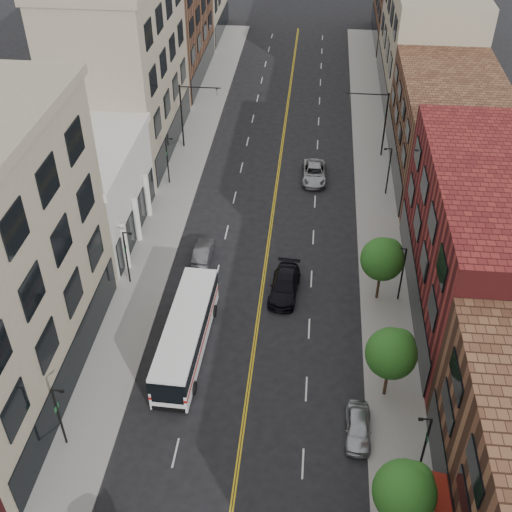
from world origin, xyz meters
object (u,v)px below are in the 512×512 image
(car_parked_far, at_px, (358,427))
(car_lane_behind, at_px, (203,252))
(car_lane_c, at_px, (316,172))
(city_bus, at_px, (186,333))
(car_lane_b, at_px, (314,173))
(car_lane_a, at_px, (285,285))

(car_parked_far, xyz_separation_m, car_lane_behind, (-12.90, 17.46, -0.03))
(car_parked_far, relative_size, car_lane_c, 1.08)
(city_bus, distance_m, car_lane_c, 27.36)
(car_lane_behind, distance_m, car_lane_c, 17.51)
(car_lane_b, bearing_deg, car_lane_a, -97.61)
(car_lane_b, bearing_deg, city_bus, -110.32)
(car_lane_b, distance_m, car_lane_c, 0.45)
(car_parked_far, xyz_separation_m, car_lane_c, (-3.48, 32.21, -0.05))
(city_bus, distance_m, car_lane_b, 26.91)
(car_lane_behind, height_order, car_lane_a, car_lane_a)
(car_parked_far, bearing_deg, car_lane_behind, 127.77)
(car_parked_far, xyz_separation_m, car_lane_a, (-5.55, 13.46, 0.09))
(city_bus, height_order, car_lane_b, city_bus)
(car_lane_behind, xyz_separation_m, car_lane_c, (9.42, 14.75, -0.02))
(car_lane_a, height_order, car_lane_c, car_lane_a)
(car_lane_c, bearing_deg, car_lane_a, -94.64)
(city_bus, height_order, car_lane_a, city_bus)
(car_parked_far, height_order, car_lane_a, car_lane_a)
(city_bus, xyz_separation_m, car_lane_b, (8.62, 25.47, -1.03))
(car_lane_a, relative_size, car_lane_c, 1.44)
(city_bus, bearing_deg, car_lane_b, 73.00)
(city_bus, bearing_deg, car_lane_c, 72.98)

